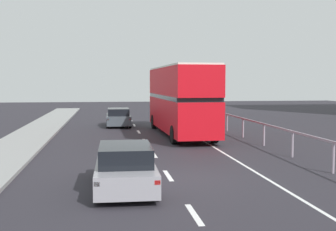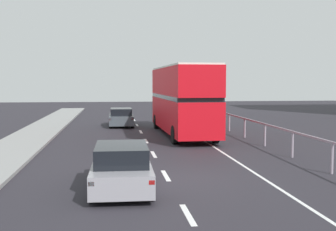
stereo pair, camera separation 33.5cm
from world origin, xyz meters
TOP-DOWN VIEW (x-y plane):
  - ground_plane at (0.00, 0.00)m, footprint 75.87×120.00m
  - lane_paint_markings at (2.16, 8.53)m, footprint 3.43×46.00m
  - bridge_side_railing at (6.00, 9.00)m, footprint 0.10×42.00m
  - double_decker_bus_red at (2.47, 12.47)m, footprint 2.77×10.98m
  - hatchback_car_near at (-1.59, -0.96)m, footprint 1.90×4.50m
  - sedan_car_ahead at (-1.23, 18.60)m, footprint 1.83×4.32m

SIDE VIEW (x-z plane):
  - ground_plane at x=0.00m, z-range -0.10..0.00m
  - lane_paint_markings at x=2.16m, z-range 0.00..0.01m
  - sedan_car_ahead at x=-1.23m, z-range -0.02..1.34m
  - hatchback_car_near at x=-1.59m, z-range -0.03..1.37m
  - bridge_side_railing at x=6.00m, z-range 0.36..1.54m
  - double_decker_bus_red at x=2.47m, z-range 0.15..4.46m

